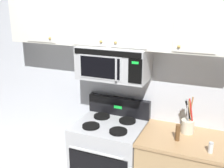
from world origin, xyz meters
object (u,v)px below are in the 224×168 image
over_range_microwave (114,63)px  utensil_crock_cream (188,124)px  stove_range (110,158)px  salt_shaker (211,148)px  pepper_mill (178,133)px

over_range_microwave → utensil_crock_cream: over_range_microwave is taller
stove_range → utensil_crock_cream: utensil_crock_cream is taller
salt_shaker → stove_range: bearing=170.3°
utensil_crock_cream → salt_shaker: (0.25, -0.32, -0.05)m
utensil_crock_cream → pepper_mill: 0.22m
stove_range → salt_shaker: (1.07, -0.18, 0.48)m
over_range_microwave → salt_shaker: bearing=-15.6°
stove_range → pepper_mill: stove_range is taller
over_range_microwave → pepper_mill: bearing=-14.1°
over_range_microwave → pepper_mill: over_range_microwave is taller
over_range_microwave → stove_range: bearing=-89.9°
utensil_crock_cream → pepper_mill: bearing=-107.6°
over_range_microwave → salt_shaker: size_ratio=7.30×
stove_range → pepper_mill: 0.92m
stove_range → over_range_microwave: over_range_microwave is taller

